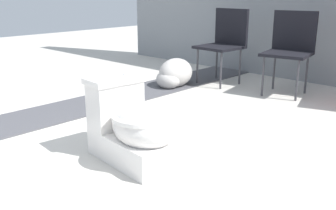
% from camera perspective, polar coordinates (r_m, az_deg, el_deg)
% --- Properties ---
extents(ground_plane, '(14.00, 14.00, 0.00)m').
position_cam_1_polar(ground_plane, '(2.53, -7.90, -8.04)').
color(ground_plane, beige).
extents(gravel_strip, '(0.56, 8.00, 0.01)m').
position_cam_1_polar(gravel_strip, '(3.68, -13.06, -0.34)').
color(gravel_strip, '#4C4C51').
rests_on(gravel_strip, ground).
extents(toilet, '(0.67, 0.44, 0.52)m').
position_cam_1_polar(toilet, '(2.45, -4.78, -3.25)').
color(toilet, white).
rests_on(toilet, ground).
extents(folding_chair_left, '(0.46, 0.46, 0.83)m').
position_cam_1_polar(folding_chair_left, '(4.53, 8.31, 9.57)').
color(folding_chair_left, black).
rests_on(folding_chair_left, ground).
extents(folding_chair_middle, '(0.51, 0.51, 0.83)m').
position_cam_1_polar(folding_chair_middle, '(4.22, 17.36, 8.49)').
color(folding_chair_middle, black).
rests_on(folding_chair_middle, ground).
extents(boulder_near, '(0.32, 0.28, 0.20)m').
position_cam_1_polar(boulder_near, '(4.27, 0.00, 3.70)').
color(boulder_near, '#B7B2AD').
rests_on(boulder_near, ground).
extents(boulder_far, '(0.34, 0.43, 0.32)m').
position_cam_1_polar(boulder_far, '(4.35, 1.13, 4.72)').
color(boulder_far, '#B7B2AD').
rests_on(boulder_far, ground).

